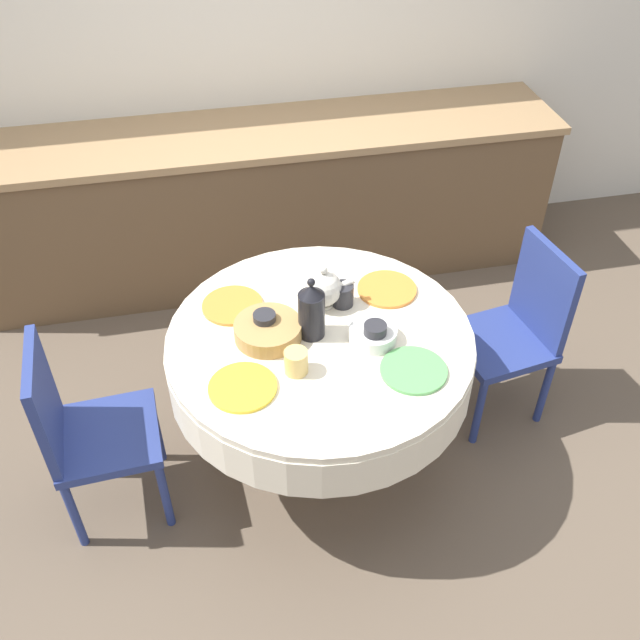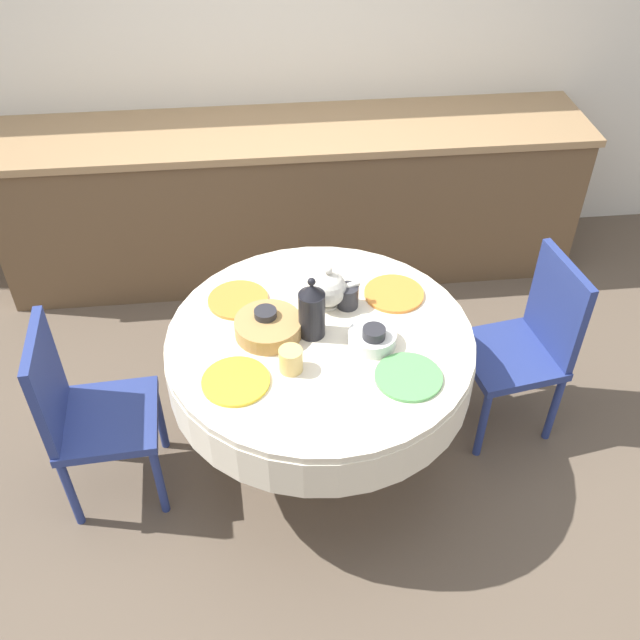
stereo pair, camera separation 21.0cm
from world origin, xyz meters
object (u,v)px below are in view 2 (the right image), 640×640
at_px(chair_left, 528,340).
at_px(chair_right, 84,410).
at_px(teapot, 329,289).
at_px(coffee_carafe, 312,310).

bearing_deg(chair_left, chair_right, 87.05).
bearing_deg(teapot, chair_left, -1.66).
xyz_separation_m(chair_left, coffee_carafe, (-0.97, -0.14, 0.37)).
height_order(chair_left, teapot, teapot).
relative_size(chair_right, teapot, 4.28).
bearing_deg(teapot, chair_right, -166.64).
bearing_deg(coffee_carafe, teapot, 63.07).
distance_m(coffee_carafe, teapot, 0.19).
bearing_deg(coffee_carafe, chair_right, -175.40).
height_order(chair_left, chair_right, same).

